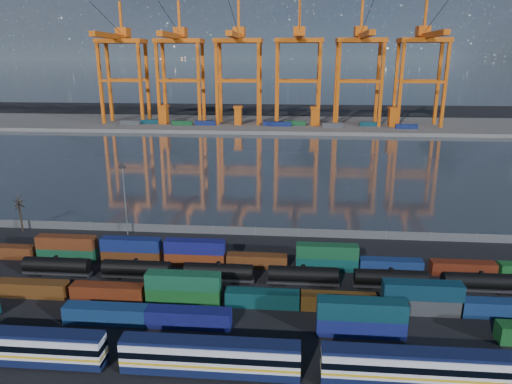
# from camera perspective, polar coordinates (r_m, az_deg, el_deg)

# --- Properties ---
(ground) EXTENTS (700.00, 700.00, 0.00)m
(ground) POSITION_cam_1_polar(r_m,az_deg,el_deg) (82.12, -1.81, -12.65)
(ground) COLOR black
(ground) RESTS_ON ground
(harbor_water) EXTENTS (700.00, 700.00, 0.00)m
(harbor_water) POSITION_cam_1_polar(r_m,az_deg,el_deg) (180.98, 2.00, 3.60)
(harbor_water) COLOR #2A333D
(harbor_water) RESTS_ON ground
(far_quay) EXTENTS (700.00, 70.00, 2.00)m
(far_quay) POSITION_cam_1_polar(r_m,az_deg,el_deg) (284.14, 3.09, 8.44)
(far_quay) COLOR #514F4C
(far_quay) RESTS_ON ground
(distant_mountains) EXTENTS (2470.00, 1100.00, 520.00)m
(distant_mountains) POSITION_cam_1_polar(r_m,az_deg,el_deg) (1681.96, 7.20, 22.34)
(distant_mountains) COLOR #1E2630
(distant_mountains) RESTS_ON ground
(passenger_train) EXTENTS (75.44, 2.89, 4.96)m
(passenger_train) POSITION_cam_1_polar(r_m,az_deg,el_deg) (63.26, -5.77, -19.86)
(passenger_train) COLOR silver
(passenger_train) RESTS_ON ground
(container_row_south) EXTENTS (128.57, 2.67, 5.69)m
(container_row_south) POSITION_cam_1_polar(r_m,az_deg,el_deg) (78.70, -21.26, -13.34)
(container_row_south) COLOR #373A3B
(container_row_south) RESTS_ON ground
(container_row_mid) EXTENTS (142.65, 2.55, 5.43)m
(container_row_mid) POSITION_cam_1_polar(r_m,az_deg,el_deg) (77.80, 0.23, -12.73)
(container_row_mid) COLOR #383A3C
(container_row_mid) RESTS_ON ground
(container_row_north) EXTENTS (141.31, 2.44, 5.19)m
(container_row_north) POSITION_cam_1_polar(r_m,az_deg,el_deg) (94.00, -10.68, -7.60)
(container_row_north) COLOR navy
(container_row_north) RESTS_ON ground
(tanker_string) EXTENTS (137.11, 2.82, 4.03)m
(tanker_string) POSITION_cam_1_polar(r_m,az_deg,el_deg) (86.31, 16.41, -10.33)
(tanker_string) COLOR black
(tanker_string) RESTS_ON ground
(waterfront_fence) EXTENTS (160.12, 0.12, 2.20)m
(waterfront_fence) POSITION_cam_1_polar(r_m,az_deg,el_deg) (106.98, -0.09, -4.93)
(waterfront_fence) COLOR #595B5E
(waterfront_fence) RESTS_ON ground
(bare_tree) EXTENTS (2.45, 2.40, 9.00)m
(bare_tree) POSITION_cam_1_polar(r_m,az_deg,el_deg) (121.91, -27.39, -2.38)
(bare_tree) COLOR black
(bare_tree) RESTS_ON ground
(yard_light_mast) EXTENTS (1.60, 0.40, 16.60)m
(yard_light_mast) POSITION_cam_1_polar(r_m,az_deg,el_deg) (109.05, -16.10, -0.57)
(yard_light_mast) COLOR slate
(yard_light_mast) RESTS_ON ground
(gantry_cranes) EXTENTS (202.71, 53.20, 72.05)m
(gantry_cranes) POSITION_cam_1_polar(r_m,az_deg,el_deg) (274.95, 1.55, 17.21)
(gantry_cranes) COLOR #CE550E
(gantry_cranes) RESTS_ON ground
(quay_containers) EXTENTS (172.58, 10.99, 2.60)m
(quay_containers) POSITION_cam_1_polar(r_m,az_deg,el_deg) (270.00, 0.64, 8.54)
(quay_containers) COLOR navy
(quay_containers) RESTS_ON far_quay
(straddle_carriers) EXTENTS (140.00, 7.00, 11.10)m
(straddle_carriers) POSITION_cam_1_polar(r_m,az_deg,el_deg) (273.45, 2.51, 9.58)
(straddle_carriers) COLOR #CE550E
(straddle_carriers) RESTS_ON far_quay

